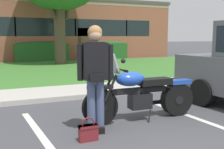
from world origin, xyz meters
The scene contains 11 objects.
ground_plane centered at (0.00, 0.00, 0.00)m, with size 140.00×140.00×0.00m, color #424247.
curb_strip centered at (0.00, 3.24, 0.06)m, with size 60.00×0.20×0.12m, color #B7B2A8.
concrete_walk centered at (0.00, 4.09, 0.04)m, with size 60.00×1.50×0.08m, color #B7B2A8.
grass_lawn centered at (0.00, 9.27, 0.03)m, with size 60.00×8.86×0.06m, color #3D752D.
stall_stripe_1 centered at (1.14, 0.20, 0.00)m, with size 0.12×4.40×0.01m, color silver.
motorcycle centered at (0.18, 1.12, 0.49)m, with size 2.24×0.82×1.26m.
rider_person centered at (-0.88, 0.84, 0.99)m, with size 0.56×0.35×1.70m.
handbag centered at (-1.12, 0.52, 0.14)m, with size 0.28×0.13×0.36m.
hedge_center_right centered at (0.41, 13.98, 0.65)m, with size 3.21×0.90×1.24m.
hedge_right centered at (4.68, 13.98, 0.65)m, with size 2.81×0.90×1.24m.
brick_building centered at (-1.05, 19.74, 2.03)m, with size 21.75×11.56×4.05m.
Camera 1 is at (-2.35, -3.16, 1.53)m, focal length 43.78 mm.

